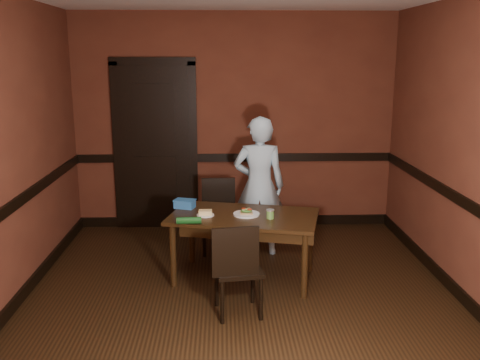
{
  "coord_description": "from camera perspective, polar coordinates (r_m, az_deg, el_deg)",
  "views": [
    {
      "loc": [
        -0.17,
        -4.45,
        2.18
      ],
      "look_at": [
        0.0,
        0.35,
        1.05
      ],
      "focal_mm": 40.0,
      "sensor_mm": 36.0,
      "label": 1
    }
  ],
  "objects": [
    {
      "name": "door",
      "position": [
        6.8,
        -9.03,
        3.87
      ],
      "size": [
        1.05,
        0.07,
        2.2
      ],
      "color": "black",
      "rests_on": "ground"
    },
    {
      "name": "wall_left",
      "position": [
        4.88,
        -24.03,
        2.3
      ],
      "size": [
        0.02,
        4.5,
        2.7
      ],
      "primitive_type": "cube",
      "color": "#57281A",
      "rests_on": "ground"
    },
    {
      "name": "wall_back",
      "position": [
        6.75,
        -0.57,
        6.17
      ],
      "size": [
        4.0,
        0.02,
        2.7
      ],
      "primitive_type": "cube",
      "color": "#57281A",
      "rests_on": "ground"
    },
    {
      "name": "cheese_saucer",
      "position": [
        5.18,
        -3.72,
        -3.58
      ],
      "size": [
        0.17,
        0.17,
        0.05
      ],
      "rotation": [
        0.0,
        0.0,
        0.21
      ],
      "color": "white",
      "rests_on": "dining_table"
    },
    {
      "name": "dining_table",
      "position": [
        5.31,
        0.4,
        -7.15
      ],
      "size": [
        1.56,
        1.1,
        0.66
      ],
      "primitive_type": "cube",
      "rotation": [
        0.0,
        0.0,
        -0.23
      ],
      "color": "black",
      "rests_on": "floor"
    },
    {
      "name": "sandwich_plate",
      "position": [
        5.19,
        0.69,
        -3.56
      ],
      "size": [
        0.26,
        0.26,
        0.06
      ],
      "rotation": [
        0.0,
        0.0,
        0.3
      ],
      "color": "white",
      "rests_on": "dining_table"
    },
    {
      "name": "person",
      "position": [
        5.88,
        2.04,
        -0.64
      ],
      "size": [
        0.58,
        0.4,
        1.54
      ],
      "primitive_type": "imported",
      "rotation": [
        0.0,
        0.0,
        3.08
      ],
      "color": "#A5C8D9",
      "rests_on": "floor"
    },
    {
      "name": "baseboard_left",
      "position": [
        5.25,
        -22.54,
        -11.64
      ],
      "size": [
        0.03,
        4.5,
        0.12
      ],
      "primitive_type": "cube",
      "color": "black",
      "rests_on": "ground"
    },
    {
      "name": "dado_left",
      "position": [
        4.97,
        -23.39,
        -2.79
      ],
      "size": [
        0.03,
        4.5,
        0.1
      ],
      "primitive_type": "cube",
      "color": "black",
      "rests_on": "ground"
    },
    {
      "name": "baseboard_back",
      "position": [
        7.01,
        -0.55,
        -4.36
      ],
      "size": [
        4.0,
        0.03,
        0.12
      ],
      "primitive_type": "cube",
      "color": "black",
      "rests_on": "ground"
    },
    {
      "name": "dado_right",
      "position": [
        5.11,
        23.03,
        -2.36
      ],
      "size": [
        0.03,
        4.5,
        0.1
      ],
      "primitive_type": "cube",
      "color": "black",
      "rests_on": "ground"
    },
    {
      "name": "wall_front",
      "position": [
        2.36,
        2.26,
        -7.36
      ],
      "size": [
        4.0,
        0.02,
        2.7
      ],
      "primitive_type": "cube",
      "color": "#57281A",
      "rests_on": "ground"
    },
    {
      "name": "chair_far",
      "position": [
        6.0,
        -2.34,
        -3.94
      ],
      "size": [
        0.39,
        0.39,
        0.82
      ],
      "primitive_type": null,
      "rotation": [
        0.0,
        0.0,
        0.02
      ],
      "color": "black",
      "rests_on": "floor"
    },
    {
      "name": "wall_right",
      "position": [
        5.02,
        23.65,
        2.61
      ],
      "size": [
        0.02,
        4.5,
        2.7
      ],
      "primitive_type": "cube",
      "color": "#57281A",
      "rests_on": "ground"
    },
    {
      "name": "food_tub",
      "position": [
        5.45,
        -5.91,
        -2.53
      ],
      "size": [
        0.24,
        0.2,
        0.09
      ],
      "rotation": [
        0.0,
        0.0,
        -0.32
      ],
      "color": "#2E6DB5",
      "rests_on": "dining_table"
    },
    {
      "name": "sauce_jar",
      "position": [
        5.08,
        3.25,
        -3.63
      ],
      "size": [
        0.08,
        0.08,
        0.09
      ],
      "rotation": [
        0.0,
        0.0,
        0.17
      ],
      "color": "#5B8D3C",
      "rests_on": "dining_table"
    },
    {
      "name": "baseboard_right",
      "position": [
        5.38,
        22.22,
        -11.02
      ],
      "size": [
        0.03,
        4.5,
        0.12
      ],
      "primitive_type": "cube",
      "color": "black",
      "rests_on": "ground"
    },
    {
      "name": "floor",
      "position": [
        4.96,
        0.15,
        -12.85
      ],
      "size": [
        4.0,
        4.5,
        0.01
      ],
      "primitive_type": "cube",
      "color": "black",
      "rests_on": "ground"
    },
    {
      "name": "wrapped_veg",
      "position": [
        4.94,
        -5.47,
        -4.32
      ],
      "size": [
        0.23,
        0.07,
        0.06
      ],
      "primitive_type": "cylinder",
      "rotation": [
        0.0,
        1.57,
        0.04
      ],
      "color": "#144718",
      "rests_on": "dining_table"
    },
    {
      "name": "chair_near",
      "position": [
        4.6,
        -0.21,
        -9.33
      ],
      "size": [
        0.44,
        0.44,
        0.83
      ],
      "primitive_type": null,
      "rotation": [
        0.0,
        0.0,
        3.3
      ],
      "color": "black",
      "rests_on": "floor"
    },
    {
      "name": "dado_back",
      "position": [
        6.81,
        -0.56,
        2.4
      ],
      "size": [
        4.0,
        0.03,
        0.1
      ],
      "primitive_type": "cube",
      "color": "black",
      "rests_on": "ground"
    }
  ]
}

